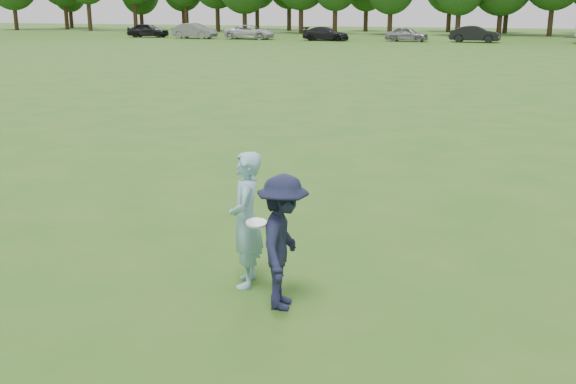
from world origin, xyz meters
name	(u,v)px	position (x,y,z in m)	size (l,w,h in m)	color
ground	(183,291)	(0.00, 0.00, 0.00)	(200.00, 200.00, 0.00)	#285818
thrower	(246,220)	(0.72, 0.46, 0.90)	(0.66, 0.43, 1.80)	#81B6C8
defender	(283,242)	(1.38, -0.03, 0.83)	(1.08, 0.62, 1.67)	#171A34
car_a	(148,30)	(-33.33, 59.46, 0.75)	(1.78, 4.42, 1.51)	black
car_b	(194,31)	(-27.43, 58.61, 0.78)	(1.65, 4.74, 1.56)	slate
car_c	(250,32)	(-21.42, 59.09, 0.72)	(2.38, 5.16, 1.43)	silver
car_d	(326,34)	(-13.25, 58.58, 0.67)	(1.86, 4.59, 1.33)	black
car_e	(407,34)	(-5.45, 59.57, 0.70)	(1.65, 4.09, 1.39)	gray
car_f	(475,34)	(0.88, 60.00, 0.76)	(1.61, 4.61, 1.52)	black
disc_in_play	(257,223)	(0.96, 0.21, 0.96)	(0.28, 0.28, 0.07)	white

